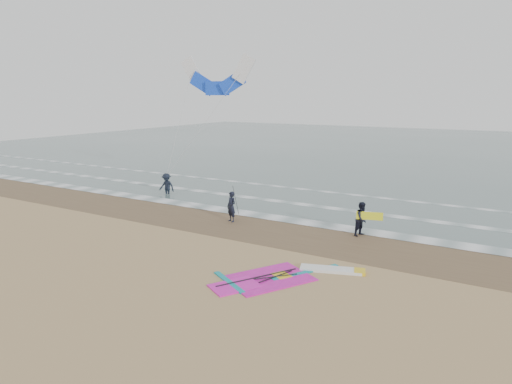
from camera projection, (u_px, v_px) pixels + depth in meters
The scene contains 11 objects.
ground at pixel (226, 271), 18.48m from camera, with size 120.00×120.00×0.00m, color tan.
sea_water at pixel (434, 150), 58.99m from camera, with size 120.00×80.00×0.02m, color #47605E.
wet_sand_band at pixel (291, 233), 23.55m from camera, with size 120.00×5.00×0.01m, color brown.
foam_waterline at pixel (324, 214), 27.29m from camera, with size 120.00×9.15×0.02m.
windsurf_rig at pixel (287, 276), 17.86m from camera, with size 5.35×5.07×0.13m.
person_standing at pixel (231, 207), 25.53m from camera, with size 0.63×0.41×1.73m, color black.
person_walking at pixel (362, 219), 22.99m from camera, with size 0.85×0.66×1.74m, color black.
person_wading at pixel (167, 181), 32.62m from camera, with size 1.21×0.70×1.87m, color black.
held_pole at pixel (236, 200), 25.30m from camera, with size 0.17×0.86×1.82m.
carried_kiteboard at pixel (370, 216), 22.66m from camera, with size 1.30×0.51×0.39m.
surf_kite at pixel (217, 79), 31.56m from camera, with size 6.07×2.50×8.46m.
Camera 1 is at (9.86, -14.40, 6.99)m, focal length 32.00 mm.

